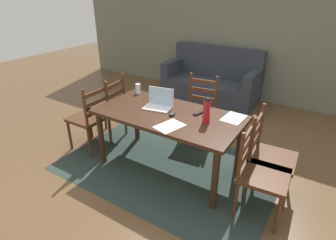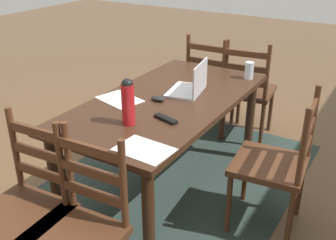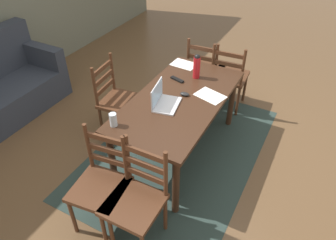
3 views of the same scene
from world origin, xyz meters
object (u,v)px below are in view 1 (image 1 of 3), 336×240
chair_left_far (108,109)px  drinking_glass (138,89)px  laptop (159,102)px  water_bottle (207,110)px  chair_right_far (269,156)px  couch (212,82)px  dining_table (168,120)px  computer_mouse (172,114)px  chair_far_head (198,111)px  tv_remote (199,113)px  chair_right_near (260,174)px  chair_left_near (90,118)px

chair_left_far → drinking_glass: chair_left_far is taller
laptop → water_bottle: 0.66m
chair_right_far → drinking_glass: bearing=174.9°
couch → water_bottle: water_bottle is taller
dining_table → drinking_glass: drinking_glass is taller
computer_mouse → couch: bearing=98.7°
chair_far_head → tv_remote: size_ratio=5.59×
dining_table → laptop: 0.26m
chair_right_far → tv_remote: chair_right_far is taller
dining_table → laptop: size_ratio=4.73×
laptop → tv_remote: (0.49, 0.09, -0.05)m
drinking_glass → tv_remote: 1.01m
chair_left_far → chair_right_near: same height
laptop → computer_mouse: size_ratio=3.55×
dining_table → computer_mouse: 0.13m
laptop → water_bottle: size_ratio=1.25×
chair_right_near → couch: size_ratio=0.53×
chair_far_head → water_bottle: water_bottle is taller
couch → tv_remote: (0.82, -2.25, 0.40)m
couch → drinking_glass: (-0.18, -2.10, 0.45)m
computer_mouse → dining_table: bearing=153.6°
dining_table → water_bottle: water_bottle is taller
chair_right_near → water_bottle: (-0.67, 0.19, 0.43)m
laptop → couch: bearing=98.0°
dining_table → water_bottle: bearing=2.5°
dining_table → water_bottle: size_ratio=5.89×
chair_far_head → laptop: size_ratio=2.67×
chair_left_near → computer_mouse: 1.24m
laptop → computer_mouse: 0.28m
dining_table → tv_remote: (0.31, 0.18, 0.10)m
computer_mouse → drinking_glass: bearing=150.1°
water_bottle → drinking_glass: bearing=164.9°
tv_remote → computer_mouse: bearing=56.6°
dining_table → chair_left_far: 1.16m
chair_right_far → chair_left_near: (-2.26, -0.34, 0.00)m
computer_mouse → chair_right_far: bearing=5.9°
chair_left_far → couch: size_ratio=0.53×
dining_table → couch: (-0.51, 2.43, -0.29)m
drinking_glass → chair_right_near: bearing=-15.5°
dining_table → computer_mouse: (0.07, -0.03, 0.11)m
dining_table → chair_right_far: bearing=8.5°
drinking_glass → computer_mouse: 0.84m
computer_mouse → chair_left_near: bearing=-177.7°
chair_left_far → laptop: (0.94, -0.08, 0.34)m
chair_left_near → computer_mouse: bearing=6.9°
couch → water_bottle: (0.98, -2.41, 0.53)m
dining_table → chair_far_head: 0.82m
chair_right_near → computer_mouse: (-1.06, 0.15, 0.30)m
chair_left_far → couch: bearing=74.7°
chair_left_near → water_bottle: bearing=6.9°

